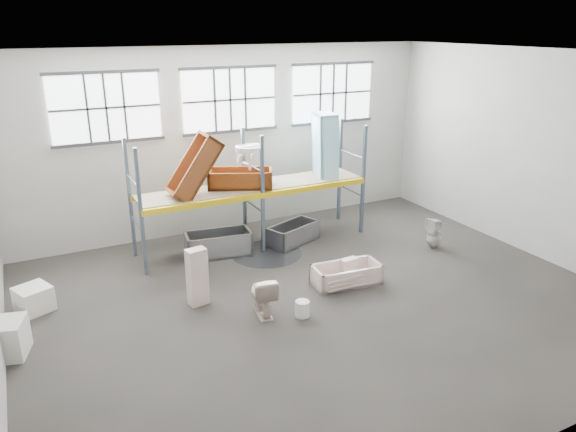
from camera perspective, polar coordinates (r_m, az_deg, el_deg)
floor at (r=11.74m, az=3.35°, el=-8.89°), size 12.00×10.00×0.10m
ceiling at (r=10.33m, az=3.92°, el=16.81°), size 12.00×10.00×0.10m
wall_back at (r=15.20m, az=-6.11°, el=7.95°), size 12.00×0.10×5.00m
wall_front at (r=7.18m, az=24.52°, el=-7.43°), size 12.00×0.10×5.00m
wall_right at (r=14.69m, az=24.56°, el=5.87°), size 0.10×10.00×5.00m
window_left at (r=14.11m, az=-18.54°, el=10.69°), size 2.60×0.04×1.60m
window_mid at (r=14.92m, az=-6.11°, el=12.01°), size 2.60×0.04×1.60m
window_right at (r=16.32m, az=4.70°, el=12.71°), size 2.60×0.04×1.60m
rack_upright_la at (r=12.66m, az=-15.15°, el=0.27°), size 0.08×0.08×3.00m
rack_upright_lb at (r=13.79m, az=-16.23°, el=1.74°), size 0.08×0.08×3.00m
rack_upright_ma at (r=13.52m, az=-2.68°, el=2.18°), size 0.08×0.08×3.00m
rack_upright_mb at (r=14.58m, az=-4.62°, el=3.44°), size 0.08×0.08×3.00m
rack_upright_ra at (r=14.94m, az=7.88°, el=3.72°), size 0.08×0.08×3.00m
rack_upright_rb at (r=15.91m, az=5.44°, el=4.79°), size 0.08×0.08×3.00m
rack_beam_front at (r=13.52m, az=-2.68°, el=2.18°), size 6.00×0.10×0.14m
rack_beam_back at (r=14.58m, az=-4.62°, el=3.44°), size 6.00×0.10×0.14m
shelf_deck at (r=14.02m, az=-3.70°, el=3.15°), size 5.90×1.10×0.03m
wet_patch at (r=13.88m, az=-2.24°, el=-3.95°), size 1.80×1.80×0.00m
bathtub_beige at (r=12.33m, az=6.14°, el=-6.09°), size 1.58×0.86×0.45m
cistern_spare at (r=12.59m, az=6.40°, el=-5.24°), size 0.42×0.23×0.38m
sink_in_tub at (r=12.22m, az=3.64°, el=-6.58°), size 0.48×0.48×0.14m
toilet_beige at (r=10.99m, az=-2.72°, el=-8.23°), size 0.59×0.88×0.84m
cistern_tall at (r=11.40m, az=-9.47°, el=-6.31°), size 0.44×0.32×1.23m
toilet_white at (r=14.59m, az=15.07°, el=-1.73°), size 0.41×0.40×0.81m
steel_tub_left at (r=13.82m, az=-7.30°, el=-2.87°), size 1.72×0.99×0.60m
steel_tub_right at (r=14.45m, az=0.52°, el=-1.84°), size 1.56×1.13×0.52m
rust_tub_flat at (r=13.87m, az=-5.01°, el=3.95°), size 1.77×1.34×0.45m
rust_tub_tilted at (r=13.19m, az=-9.77°, el=5.06°), size 1.34×0.79×1.63m
sink_on_shelf at (r=13.67m, az=-4.00°, el=4.94°), size 0.82×0.69×0.63m
blue_tub_upright at (r=14.79m, az=3.91°, el=7.27°), size 0.74×0.94×1.80m
bucket at (r=11.00m, az=1.51°, el=-9.68°), size 0.36×0.36×0.33m
carton_near at (r=10.95m, az=-27.74°, el=-11.33°), size 0.93×0.86×0.66m
carton_far at (r=12.30m, az=-25.08°, el=-7.86°), size 0.81×0.81×0.52m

